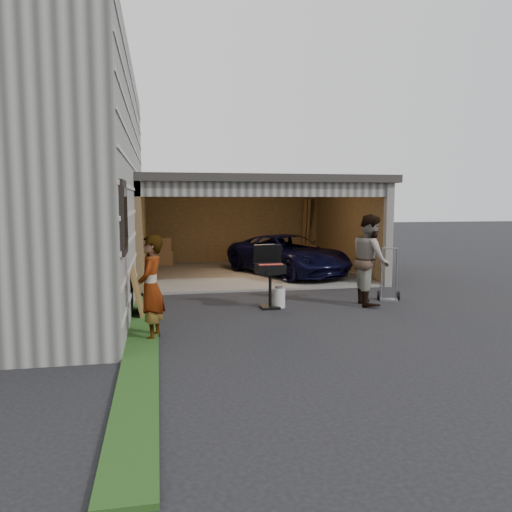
% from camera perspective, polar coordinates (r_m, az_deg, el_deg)
% --- Properties ---
extents(ground, '(80.00, 80.00, 0.00)m').
position_cam_1_polar(ground, '(8.98, 1.91, -8.14)').
color(ground, black).
rests_on(ground, ground).
extents(groundcover_strip, '(0.50, 8.00, 0.06)m').
position_cam_1_polar(groundcover_strip, '(7.80, -12.94, -10.33)').
color(groundcover_strip, '#193814').
rests_on(groundcover_strip, ground).
extents(garage, '(6.80, 6.30, 2.90)m').
position_cam_1_polar(garage, '(15.51, -0.98, 4.96)').
color(garage, '#605E59').
rests_on(garage, ground).
extents(minivan, '(3.45, 4.65, 1.17)m').
position_cam_1_polar(minivan, '(14.81, 3.67, -0.09)').
color(minivan, black).
rests_on(minivan, ground).
extents(woman, '(0.53, 0.70, 1.71)m').
position_cam_1_polar(woman, '(8.19, -11.90, -3.59)').
color(woman, silver).
rests_on(woman, ground).
extents(man, '(0.87, 1.05, 1.96)m').
position_cam_1_polar(man, '(11.03, 12.94, -0.41)').
color(man, '#451E1B').
rests_on(man, ground).
extents(bbq_grill, '(0.59, 0.52, 1.32)m').
position_cam_1_polar(bbq_grill, '(10.42, 1.59, -1.73)').
color(bbq_grill, black).
rests_on(bbq_grill, ground).
extents(propane_tank, '(0.30, 0.30, 0.41)m').
position_cam_1_polar(propane_tank, '(10.58, 2.62, -4.80)').
color(propane_tank, silver).
rests_on(propane_tank, ground).
extents(plywood_panel, '(0.26, 0.92, 1.01)m').
position_cam_1_polar(plywood_panel, '(9.99, -13.45, -3.87)').
color(plywood_panel, brown).
rests_on(plywood_panel, ground).
extents(hand_truck, '(0.54, 0.50, 1.20)m').
position_cam_1_polar(hand_truck, '(11.71, 14.93, -3.78)').
color(hand_truck, gray).
rests_on(hand_truck, ground).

